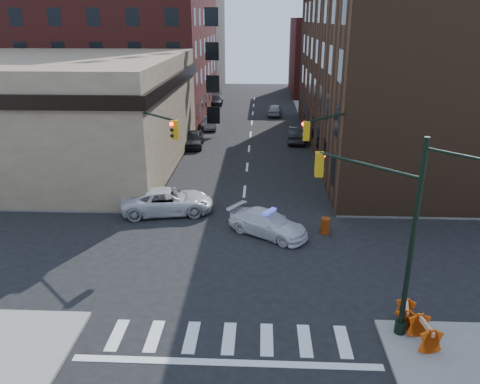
# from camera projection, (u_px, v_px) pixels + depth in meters

# --- Properties ---
(ground) EXTENTS (140.00, 140.00, 0.00)m
(ground) POSITION_uv_depth(u_px,v_px,m) (238.00, 257.00, 24.92)
(ground) COLOR black
(ground) RESTS_ON ground
(sidewalk_nw) EXTENTS (34.00, 54.50, 0.15)m
(sidewalk_nw) POSITION_uv_depth(u_px,v_px,m) (62.00, 123.00, 56.54)
(sidewalk_nw) COLOR gray
(sidewalk_nw) RESTS_ON ground
(sidewalk_ne) EXTENTS (34.00, 54.50, 0.15)m
(sidewalk_ne) POSITION_uv_depth(u_px,v_px,m) (448.00, 126.00, 54.56)
(sidewalk_ne) COLOR gray
(sidewalk_ne) RESTS_ON ground
(bank_building) EXTENTS (22.00, 22.00, 9.00)m
(bank_building) POSITION_uv_depth(u_px,v_px,m) (47.00, 112.00, 39.52)
(bank_building) COLOR tan
(bank_building) RESTS_ON ground
(apartment_block) EXTENTS (25.00, 25.00, 24.00)m
(apartment_block) POSITION_uv_depth(u_px,v_px,m) (107.00, 18.00, 58.97)
(apartment_block) COLOR #5B1F1C
(apartment_block) RESTS_ON ground
(commercial_row_ne) EXTENTS (14.00, 34.00, 14.00)m
(commercial_row_ne) POSITION_uv_depth(u_px,v_px,m) (391.00, 75.00, 42.98)
(commercial_row_ne) COLOR #482E1C
(commercial_row_ne) RESTS_ON ground
(filler_nw) EXTENTS (20.00, 18.00, 16.00)m
(filler_nw) POSITION_uv_depth(u_px,v_px,m) (163.00, 42.00, 80.85)
(filler_nw) COLOR brown
(filler_nw) RESTS_ON ground
(filler_ne) EXTENTS (16.00, 16.00, 12.00)m
(filler_ne) POSITION_uv_depth(u_px,v_px,m) (341.00, 57.00, 76.51)
(filler_ne) COLOR #5B1F1C
(filler_ne) RESTS_ON ground
(signal_pole_se) EXTENTS (5.40, 5.27, 8.00)m
(signal_pole_se) POSITION_uv_depth(u_px,v_px,m) (388.00, 222.00, 17.88)
(signal_pole_se) COLOR black
(signal_pole_se) RESTS_ON sidewalk_se
(signal_pole_nw) EXTENTS (3.58, 3.67, 8.00)m
(signal_pole_nw) POSITION_uv_depth(u_px,v_px,m) (147.00, 150.00, 28.65)
(signal_pole_nw) COLOR black
(signal_pole_nw) RESTS_ON sidewalk_nw
(signal_pole_ne) EXTENTS (3.67, 3.58, 8.00)m
(signal_pole_ne) POSITION_uv_depth(u_px,v_px,m) (339.00, 152.00, 28.16)
(signal_pole_ne) COLOR black
(signal_pole_ne) RESTS_ON sidewalk_ne
(tree_ne_near) EXTENTS (3.00, 3.00, 4.85)m
(tree_ne_near) POSITION_uv_depth(u_px,v_px,m) (324.00, 106.00, 47.72)
(tree_ne_near) COLOR black
(tree_ne_near) RESTS_ON sidewalk_ne
(tree_ne_far) EXTENTS (3.00, 3.00, 4.85)m
(tree_ne_far) POSITION_uv_depth(u_px,v_px,m) (315.00, 94.00, 55.20)
(tree_ne_far) COLOR black
(tree_ne_far) RESTS_ON sidewalk_ne
(police_car) EXTENTS (5.17, 4.35, 1.42)m
(police_car) POSITION_uv_depth(u_px,v_px,m) (268.00, 224.00, 27.22)
(police_car) COLOR silver
(police_car) RESTS_ON ground
(pickup) EXTENTS (6.26, 3.72, 1.63)m
(pickup) POSITION_uv_depth(u_px,v_px,m) (168.00, 201.00, 30.27)
(pickup) COLOR silver
(pickup) RESTS_ON ground
(parked_car_wnear) EXTENTS (2.08, 4.67, 1.56)m
(parked_car_wnear) POSITION_uv_depth(u_px,v_px,m) (193.00, 139.00, 45.97)
(parked_car_wnear) COLOR black
(parked_car_wnear) RESTS_ON ground
(parked_car_wfar) EXTENTS (1.91, 4.25, 1.35)m
(parked_car_wfar) POSITION_uv_depth(u_px,v_px,m) (210.00, 123.00, 53.58)
(parked_car_wfar) COLOR gray
(parked_car_wfar) RESTS_ON ground
(parked_car_wdeep) EXTENTS (2.10, 4.81, 1.38)m
(parked_car_wdeep) POSITION_uv_depth(u_px,v_px,m) (216.00, 100.00, 68.21)
(parked_car_wdeep) COLOR black
(parked_car_wdeep) RESTS_ON ground
(parked_car_enear) EXTENTS (2.26, 5.03, 1.60)m
(parked_car_enear) POSITION_uv_depth(u_px,v_px,m) (297.00, 134.00, 47.66)
(parked_car_enear) COLOR black
(parked_car_enear) RESTS_ON ground
(parked_car_efar) EXTENTS (2.20, 4.49, 1.47)m
(parked_car_efar) POSITION_uv_depth(u_px,v_px,m) (275.00, 110.00, 60.76)
(parked_car_efar) COLOR #9B9EA4
(parked_car_efar) RESTS_ON ground
(pedestrian_a) EXTENTS (0.81, 0.77, 1.86)m
(pedestrian_a) POSITION_uv_depth(u_px,v_px,m) (85.00, 187.00, 32.04)
(pedestrian_a) COLOR black
(pedestrian_a) RESTS_ON sidewalk_nw
(pedestrian_b) EXTENTS (1.01, 0.94, 1.66)m
(pedestrian_b) POSITION_uv_depth(u_px,v_px,m) (93.00, 181.00, 33.48)
(pedestrian_b) COLOR black
(pedestrian_b) RESTS_ON sidewalk_nw
(pedestrian_c) EXTENTS (1.15, 1.11, 1.92)m
(pedestrian_c) POSITION_uv_depth(u_px,v_px,m) (61.00, 181.00, 33.09)
(pedestrian_c) COLOR #1E252D
(pedestrian_c) RESTS_ON sidewalk_nw
(barrel_road) EXTENTS (0.71, 0.71, 0.99)m
(barrel_road) POSITION_uv_depth(u_px,v_px,m) (325.00, 226.00, 27.41)
(barrel_road) COLOR #D15C09
(barrel_road) RESTS_ON ground
(barrel_bank) EXTENTS (0.56, 0.56, 1.00)m
(barrel_bank) POSITION_uv_depth(u_px,v_px,m) (193.00, 204.00, 30.66)
(barrel_bank) COLOR #D14509
(barrel_bank) RESTS_ON ground
(barricade_se_a) EXTENTS (0.84, 1.27, 0.88)m
(barricade_se_a) POSITION_uv_depth(u_px,v_px,m) (406.00, 314.00, 19.07)
(barricade_se_a) COLOR red
(barricade_se_a) RESTS_ON sidewalk_se
(barricade_se_b) EXTENTS (0.84, 1.40, 0.99)m
(barricade_se_b) POSITION_uv_depth(u_px,v_px,m) (425.00, 334.00, 17.82)
(barricade_se_b) COLOR #F03D0B
(barricade_se_b) RESTS_ON sidewalk_se
(barricade_nw_a) EXTENTS (1.09, 0.58, 0.81)m
(barricade_nw_a) POSITION_uv_depth(u_px,v_px,m) (106.00, 194.00, 32.19)
(barricade_nw_a) COLOR red
(barricade_nw_a) RESTS_ON sidewalk_nw
(barricade_nw_b) EXTENTS (1.21, 0.73, 0.85)m
(barricade_nw_b) POSITION_uv_depth(u_px,v_px,m) (121.00, 192.00, 32.57)
(barricade_nw_b) COLOR #CF5109
(barricade_nw_b) RESTS_ON sidewalk_nw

